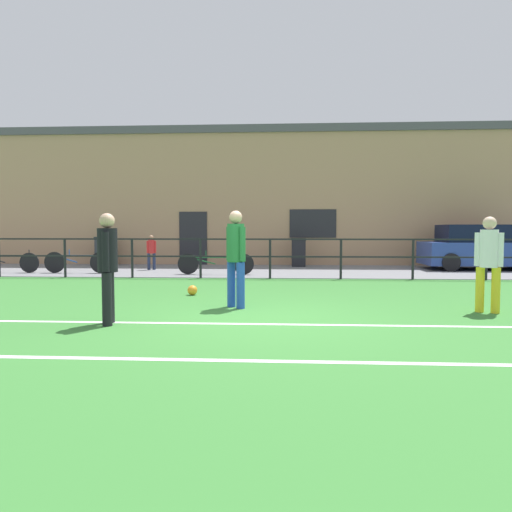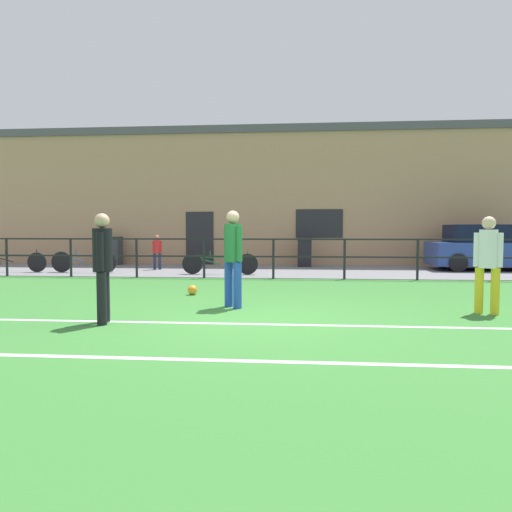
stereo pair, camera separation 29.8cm
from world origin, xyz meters
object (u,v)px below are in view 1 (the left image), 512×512
(parked_car_red, at_px, (481,248))
(bicycle_parked_2, at_px, (5,262))
(spectator_child, at_px, (151,250))
(trash_bin_0, at_px, (299,252))
(player_goalkeeper, at_px, (108,261))
(trash_bin_1, at_px, (105,251))
(player_winger, at_px, (236,253))
(bicycle_parked_1, at_px, (215,264))
(player_striker, at_px, (489,258))
(soccer_ball_match, at_px, (192,290))
(bicycle_parked_0, at_px, (77,262))

(parked_car_red, relative_size, bicycle_parked_2, 1.79)
(spectator_child, bearing_deg, trash_bin_0, -177.18)
(player_goalkeeper, bearing_deg, trash_bin_1, -170.83)
(player_winger, xyz_separation_m, bicycle_parked_2, (-8.09, 6.18, -0.63))
(player_winger, xyz_separation_m, spectator_child, (-3.69, 7.51, -0.29))
(bicycle_parked_1, xyz_separation_m, bicycle_parked_2, (-6.84, 0.22, -0.00))
(player_goalkeeper, relative_size, player_striker, 1.01)
(player_winger, height_order, bicycle_parked_1, player_winger)
(soccer_ball_match, xyz_separation_m, bicycle_parked_1, (-0.15, 4.42, 0.25))
(parked_car_red, bearing_deg, bicycle_parked_2, -172.21)
(player_winger, distance_m, bicycle_parked_0, 8.44)
(bicycle_parked_2, bearing_deg, spectator_child, 16.80)
(trash_bin_0, bearing_deg, spectator_child, -161.74)
(trash_bin_0, bearing_deg, soccer_ball_match, -108.12)
(spectator_child, distance_m, bicycle_parked_1, 2.91)
(player_striker, bearing_deg, spectator_child, 160.42)
(parked_car_red, height_order, bicycle_parked_2, parked_car_red)
(soccer_ball_match, xyz_separation_m, parked_car_red, (8.77, 6.80, 0.65))
(player_winger, distance_m, parked_car_red, 11.34)
(bicycle_parked_0, xyz_separation_m, bicycle_parked_1, (4.46, -0.22, -0.01))
(soccer_ball_match, distance_m, bicycle_parked_2, 8.39)
(player_goalkeeper, xyz_separation_m, parked_car_red, (9.41, 9.93, -0.18))
(soccer_ball_match, distance_m, trash_bin_0, 8.06)
(bicycle_parked_1, bearing_deg, soccer_ball_match, -88.06)
(player_goalkeeper, xyz_separation_m, trash_bin_0, (3.14, 10.78, -0.38))
(player_goalkeeper, bearing_deg, parked_car_red, 124.24)
(parked_car_red, distance_m, trash_bin_0, 6.33)
(player_goalkeeper, xyz_separation_m, bicycle_parked_1, (0.49, 7.55, -0.58))
(soccer_ball_match, relative_size, spectator_child, 0.18)
(soccer_ball_match, xyz_separation_m, spectator_child, (-2.59, 5.97, 0.59))
(bicycle_parked_2, bearing_deg, bicycle_parked_1, -1.82)
(bicycle_parked_0, bearing_deg, trash_bin_1, 96.47)
(bicycle_parked_1, bearing_deg, player_striker, -48.27)
(bicycle_parked_0, distance_m, trash_bin_0, 7.73)
(player_striker, bearing_deg, bicycle_parked_1, 156.32)
(soccer_ball_match, bearing_deg, player_striker, -18.39)
(soccer_ball_match, xyz_separation_m, trash_bin_0, (2.50, 7.65, 0.45))
(player_striker, distance_m, trash_bin_0, 9.88)
(bicycle_parked_0, distance_m, bicycle_parked_2, 2.38)
(soccer_ball_match, distance_m, trash_bin_1, 9.38)
(spectator_child, bearing_deg, trash_bin_1, -54.77)
(bicycle_parked_0, xyz_separation_m, trash_bin_1, (-0.37, 3.29, 0.21))
(player_winger, bearing_deg, bicycle_parked_2, -172.90)
(player_goalkeeper, xyz_separation_m, trash_bin_1, (-4.35, 11.06, -0.36))
(player_goalkeeper, bearing_deg, player_winger, 120.16)
(player_goalkeeper, bearing_deg, player_striker, 90.20)
(player_winger, bearing_deg, spectator_child, 160.66)
(bicycle_parked_2, xyz_separation_m, trash_bin_0, (9.50, 3.01, 0.20))
(player_winger, distance_m, bicycle_parked_1, 6.13)
(soccer_ball_match, relative_size, bicycle_parked_0, 0.10)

